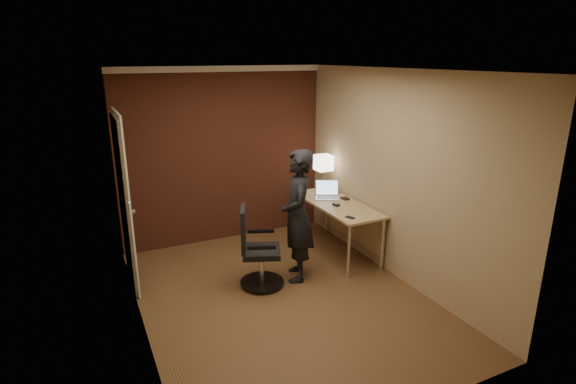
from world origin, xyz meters
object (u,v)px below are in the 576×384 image
object	(u,v)px
desk	(342,211)
person	(298,216)
mouse	(336,204)
laptop	(327,193)
wallet	(345,198)
office_chair	(256,253)
phone	(350,217)
desk_lamp	(323,163)

from	to	relation	value
desk	person	distance (m)	0.98
desk	mouse	distance (m)	0.22
desk	laptop	xyz separation A→B (m)	(-0.07, 0.29, 0.19)
laptop	wallet	world-z (taller)	laptop
wallet	office_chair	bearing A→B (deg)	-162.58
laptop	person	bearing A→B (deg)	-139.41
desk	wallet	size ratio (longest dim) A/B	13.64
laptop	person	xyz separation A→B (m)	(-0.81, -0.69, 0.01)
mouse	wallet	world-z (taller)	mouse
desk	person	size ratio (longest dim) A/B	0.93
laptop	wallet	xyz separation A→B (m)	(0.18, -0.19, -0.05)
desk	phone	distance (m)	0.62
desk	desk_lamp	distance (m)	0.79
wallet	phone	bearing A→B (deg)	-117.75
wallet	person	world-z (taller)	person
desk	wallet	world-z (taller)	wallet
phone	wallet	bearing A→B (deg)	42.00
phone	wallet	world-z (taller)	wallet
phone	office_chair	distance (m)	1.23
mouse	person	distance (m)	0.80
laptop	mouse	bearing A→B (deg)	-101.43
mouse	person	xyz separation A→B (m)	(-0.73, -0.32, 0.06)
wallet	mouse	bearing A→B (deg)	-145.00
desk_lamp	mouse	world-z (taller)	desk_lamp
laptop	desk	bearing A→B (deg)	-77.13
person	desk	bearing A→B (deg)	136.38
desk_lamp	office_chair	xyz separation A→B (m)	(-1.44, -0.95, -0.72)
phone	wallet	xyz separation A→B (m)	(0.35, 0.66, 0.01)
desk_lamp	wallet	distance (m)	0.63
phone	office_chair	world-z (taller)	office_chair
mouse	laptop	bearing A→B (deg)	77.95
desk	phone	bearing A→B (deg)	-112.49
laptop	office_chair	xyz separation A→B (m)	(-1.34, -0.67, -0.37)
desk_lamp	office_chair	bearing A→B (deg)	-146.43
desk_lamp	phone	bearing A→B (deg)	-103.14
phone	office_chair	bearing A→B (deg)	150.99
phone	wallet	size ratio (longest dim) A/B	1.05
mouse	wallet	distance (m)	0.31
mouse	office_chair	world-z (taller)	office_chair
person	desk_lamp	bearing A→B (deg)	158.89
desk_lamp	office_chair	size ratio (longest dim) A/B	0.56
desk	office_chair	distance (m)	1.46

